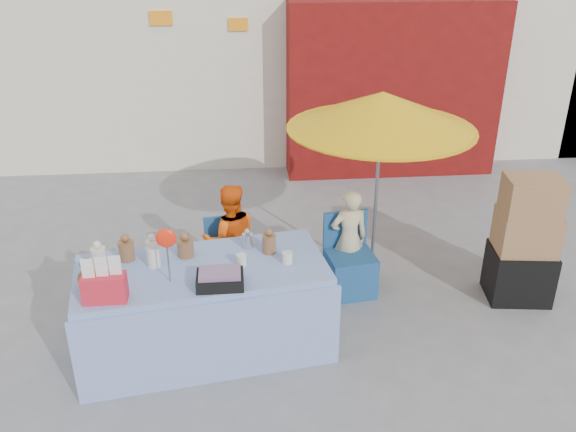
{
  "coord_description": "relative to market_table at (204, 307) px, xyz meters",
  "views": [
    {
      "loc": [
        -0.2,
        -4.72,
        3.57
      ],
      "look_at": [
        0.28,
        0.6,
        1.0
      ],
      "focal_mm": 38.0,
      "sensor_mm": 36.0,
      "label": 1
    }
  ],
  "objects": [
    {
      "name": "ground",
      "position": [
        0.55,
        0.06,
        -0.44
      ],
      "size": [
        80.0,
        80.0,
        0.0
      ],
      "primitive_type": "plane",
      "color": "slate",
      "rests_on": "ground"
    },
    {
      "name": "market_table",
      "position": [
        0.0,
        0.0,
        0.0
      ],
      "size": [
        2.37,
        1.37,
        1.35
      ],
      "rotation": [
        0.0,
        0.0,
        0.15
      ],
      "color": "#8DABE2",
      "rests_on": "ground"
    },
    {
      "name": "chair_left",
      "position": [
        0.25,
        0.83,
        -0.19
      ],
      "size": [
        0.54,
        0.53,
        0.85
      ],
      "rotation": [
        0.0,
        0.0,
        0.14
      ],
      "color": "navy",
      "rests_on": "ground"
    },
    {
      "name": "chair_right",
      "position": [
        1.5,
        0.83,
        -0.19
      ],
      "size": [
        0.54,
        0.53,
        0.85
      ],
      "rotation": [
        0.0,
        0.0,
        0.14
      ],
      "color": "navy",
      "rests_on": "ground"
    },
    {
      "name": "vendor_orange",
      "position": [
        0.25,
        0.97,
        0.17
      ],
      "size": [
        0.65,
        0.54,
        1.22
      ],
      "primitive_type": "imported",
      "rotation": [
        0.0,
        0.0,
        3.28
      ],
      "color": "#FF5B0D",
      "rests_on": "ground"
    },
    {
      "name": "vendor_beige",
      "position": [
        1.5,
        0.97,
        0.12
      ],
      "size": [
        0.44,
        0.32,
        1.11
      ],
      "primitive_type": "imported",
      "rotation": [
        0.0,
        0.0,
        3.28
      ],
      "color": "#CABD8F",
      "rests_on": "ground"
    },
    {
      "name": "umbrella",
      "position": [
        1.8,
        1.12,
        1.45
      ],
      "size": [
        1.9,
        1.9,
        2.09
      ],
      "color": "gray",
      "rests_on": "ground"
    },
    {
      "name": "box_stack",
      "position": [
        3.23,
        0.56,
        0.19
      ],
      "size": [
        0.67,
        0.58,
        1.36
      ],
      "rotation": [
        0.0,
        0.0,
        -0.12
      ],
      "color": "black",
      "rests_on": "ground"
    },
    {
      "name": "tarp_bundle",
      "position": [
        -0.71,
        0.21,
        -0.3
      ],
      "size": [
        0.72,
        0.63,
        0.28
      ],
      "primitive_type": "ellipsoid",
      "rotation": [
        0.0,
        0.0,
        0.22
      ],
      "color": "yellow",
      "rests_on": "ground"
    }
  ]
}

